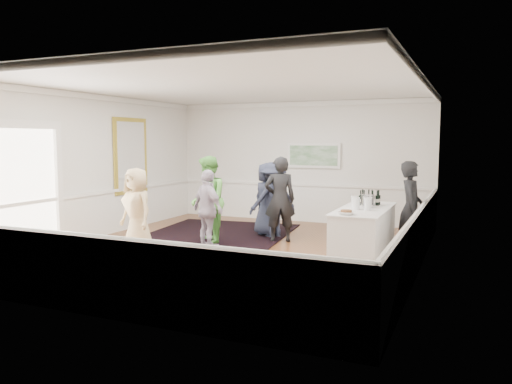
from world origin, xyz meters
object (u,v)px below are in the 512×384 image
at_px(guest_dark_a, 273,200).
at_px(guest_dark_b, 280,199).
at_px(guest_navy, 267,199).
at_px(guest_tan, 137,211).
at_px(ice_bucket, 367,201).
at_px(guest_lilac, 208,210).
at_px(serving_table, 364,233).
at_px(guest_green, 208,200).
at_px(nut_bowl, 346,212).
at_px(bartender, 411,208).

distance_m(guest_dark_a, guest_dark_b, 0.52).
bearing_deg(guest_navy, guest_tan, 84.70).
distance_m(guest_dark_b, ice_bucket, 2.07).
distance_m(guest_lilac, guest_dark_a, 1.84).
bearing_deg(serving_table, guest_dark_b, 159.28).
bearing_deg(guest_lilac, guest_dark_a, -85.02).
relative_size(guest_tan, ice_bucket, 6.37).
xyz_separation_m(serving_table, guest_lilac, (-3.00, -0.55, 0.33)).
bearing_deg(guest_green, nut_bowl, 44.09).
xyz_separation_m(bartender, guest_green, (-4.04, -0.70, 0.03)).
relative_size(guest_green, ice_bucket, 7.14).
xyz_separation_m(guest_green, guest_lilac, (0.28, -0.50, -0.13)).
relative_size(guest_tan, guest_dark_b, 0.90).
xyz_separation_m(bartender, ice_bucket, (-0.73, -0.51, 0.15)).
bearing_deg(guest_tan, guest_dark_a, 72.98).
bearing_deg(guest_dark_a, serving_table, 109.07).
distance_m(serving_table, bartender, 1.09).
height_order(guest_tan, guest_dark_a, guest_dark_a).
distance_m(guest_tan, guest_dark_b, 3.02).
height_order(guest_lilac, guest_navy, guest_navy).
xyz_separation_m(guest_green, guest_dark_a, (1.01, 1.19, -0.08)).
bearing_deg(guest_navy, guest_lilac, 99.84).
height_order(guest_tan, guest_lilac, guest_tan).
bearing_deg(guest_tan, bartender, 41.66).
distance_m(ice_bucket, nut_bowl, 1.08).
relative_size(serving_table, bartender, 1.28).
height_order(guest_green, nut_bowl, guest_green).
bearing_deg(guest_dark_a, guest_lilac, 22.54).
relative_size(serving_table, nut_bowl, 8.34).
bearing_deg(serving_table, ice_bucket, 81.95).
relative_size(bartender, guest_dark_b, 0.97).
distance_m(guest_green, nut_bowl, 3.28).
xyz_separation_m(guest_dark_a, guest_dark_b, (0.31, -0.40, 0.07)).
relative_size(guest_green, guest_lilac, 1.16).
bearing_deg(guest_navy, nut_bowl, 164.37).
bearing_deg(bartender, guest_dark_b, 82.21).
distance_m(bartender, guest_lilac, 3.95).
relative_size(bartender, ice_bucket, 6.89).
distance_m(guest_tan, guest_lilac, 1.39).
bearing_deg(bartender, serving_table, 124.95).
relative_size(bartender, guest_tan, 1.08).
xyz_separation_m(bartender, guest_navy, (-3.21, 0.57, -0.06)).
xyz_separation_m(guest_tan, guest_dark_a, (1.83, 2.53, 0.02)).
bearing_deg(bartender, ice_bucket, 118.57).
distance_m(bartender, guest_tan, 5.27).
bearing_deg(guest_dark_a, guest_dark_b, 83.80).
xyz_separation_m(guest_lilac, ice_bucket, (3.02, 0.70, 0.24)).
bearing_deg(nut_bowl, guest_dark_a, 136.17).
height_order(serving_table, ice_bucket, ice_bucket).
distance_m(serving_table, nut_bowl, 1.05).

